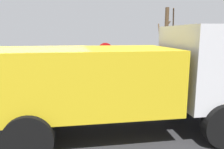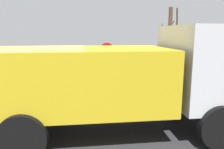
{
  "view_description": "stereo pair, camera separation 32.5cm",
  "coord_description": "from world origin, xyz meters",
  "px_view_note": "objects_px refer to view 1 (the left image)",
  "views": [
    {
      "loc": [
        0.76,
        -6.1,
        2.79
      ],
      "look_at": [
        2.47,
        2.64,
        1.12
      ],
      "focal_mm": 35.31,
      "sensor_mm": 36.0,
      "label": 1
    },
    {
      "loc": [
        1.08,
        -6.16,
        2.79
      ],
      "look_at": [
        2.47,
        2.64,
        1.12
      ],
      "focal_mm": 35.31,
      "sensor_mm": 36.0,
      "label": 2
    }
  ],
  "objects_px": {
    "stop_sign": "(105,56)",
    "fire_hydrant": "(65,76)",
    "bare_tree": "(166,40)",
    "dump_truck_yellow": "(129,76)",
    "loose_tire": "(67,74)"
  },
  "relations": [
    {
      "from": "fire_hydrant",
      "to": "bare_tree",
      "type": "height_order",
      "value": "bare_tree"
    },
    {
      "from": "fire_hydrant",
      "to": "loose_tire",
      "type": "xyz_separation_m",
      "value": [
        0.08,
        -0.39,
        0.19
      ]
    },
    {
      "from": "loose_tire",
      "to": "stop_sign",
      "type": "relative_size",
      "value": 0.59
    },
    {
      "from": "loose_tire",
      "to": "dump_truck_yellow",
      "type": "height_order",
      "value": "dump_truck_yellow"
    },
    {
      "from": "stop_sign",
      "to": "fire_hydrant",
      "type": "bearing_deg",
      "value": 164.64
    },
    {
      "from": "fire_hydrant",
      "to": "bare_tree",
      "type": "xyz_separation_m",
      "value": [
        6.33,
        1.89,
        1.75
      ]
    },
    {
      "from": "fire_hydrant",
      "to": "dump_truck_yellow",
      "type": "height_order",
      "value": "dump_truck_yellow"
    },
    {
      "from": "bare_tree",
      "to": "dump_truck_yellow",
      "type": "bearing_deg",
      "value": -120.99
    },
    {
      "from": "loose_tire",
      "to": "stop_sign",
      "type": "bearing_deg",
      "value": -4.8
    },
    {
      "from": "stop_sign",
      "to": "bare_tree",
      "type": "distance_m",
      "value": 5.01
    },
    {
      "from": "loose_tire",
      "to": "dump_truck_yellow",
      "type": "relative_size",
      "value": 0.18
    },
    {
      "from": "loose_tire",
      "to": "bare_tree",
      "type": "bearing_deg",
      "value": 20.08
    },
    {
      "from": "dump_truck_yellow",
      "to": "fire_hydrant",
      "type": "bearing_deg",
      "value": 108.3
    },
    {
      "from": "fire_hydrant",
      "to": "bare_tree",
      "type": "bearing_deg",
      "value": 16.65
    },
    {
      "from": "stop_sign",
      "to": "dump_truck_yellow",
      "type": "distance_m",
      "value": 5.02
    }
  ]
}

